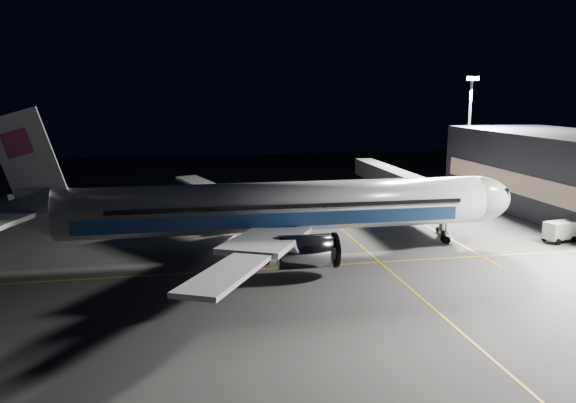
# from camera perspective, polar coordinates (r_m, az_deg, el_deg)

# --- Properties ---
(ground) EXTENTS (200.00, 200.00, 0.00)m
(ground) POSITION_cam_1_polar(r_m,az_deg,el_deg) (64.70, -0.91, -5.12)
(ground) COLOR #4C4C4F
(ground) RESTS_ON ground
(guide_line_main) EXTENTS (0.25, 80.00, 0.01)m
(guide_line_main) POSITION_cam_1_polar(r_m,az_deg,el_deg) (67.04, 7.58, -4.63)
(guide_line_main) COLOR gold
(guide_line_main) RESTS_ON ground
(guide_line_cross) EXTENTS (70.00, 0.25, 0.01)m
(guide_line_cross) POSITION_cam_1_polar(r_m,az_deg,el_deg) (59.05, 0.08, -6.72)
(guide_line_cross) COLOR gold
(guide_line_cross) RESTS_ON ground
(guide_line_side) EXTENTS (0.25, 40.00, 0.01)m
(guide_line_side) POSITION_cam_1_polar(r_m,az_deg,el_deg) (80.33, 13.52, -2.20)
(guide_line_side) COLOR gold
(guide_line_side) RESTS_ON ground
(airliner) EXTENTS (61.48, 54.22, 16.64)m
(airliner) POSITION_cam_1_polar(r_m,az_deg,el_deg) (63.27, -1.88, -0.68)
(airliner) COLOR silver
(airliner) RESTS_ON ground
(terminal) EXTENTS (18.12, 40.00, 12.00)m
(terminal) POSITION_cam_1_polar(r_m,az_deg,el_deg) (94.80, 26.06, 2.67)
(terminal) COLOR black
(terminal) RESTS_ON ground
(jet_bridge) EXTENTS (3.60, 34.40, 6.30)m
(jet_bridge) POSITION_cam_1_polar(r_m,az_deg,el_deg) (86.72, 11.50, 1.94)
(jet_bridge) COLOR #B2B2B7
(jet_bridge) RESTS_ON ground
(floodlight_mast_north) EXTENTS (2.40, 0.68, 20.70)m
(floodlight_mast_north) POSITION_cam_1_polar(r_m,az_deg,el_deg) (106.13, 17.94, 7.51)
(floodlight_mast_north) COLOR #59595E
(floodlight_mast_north) RESTS_ON ground
(service_truck) EXTENTS (5.27, 3.17, 2.53)m
(service_truck) POSITION_cam_1_polar(r_m,az_deg,el_deg) (76.53, 26.09, -2.67)
(service_truck) COLOR silver
(service_truck) RESTS_ON ground
(baggage_tug) EXTENTS (2.35, 1.93, 1.63)m
(baggage_tug) POSITION_cam_1_polar(r_m,az_deg,el_deg) (74.15, -5.50, -2.45)
(baggage_tug) COLOR black
(baggage_tug) RESTS_ON ground
(safety_cone_a) EXTENTS (0.38, 0.38, 0.56)m
(safety_cone_a) POSITION_cam_1_polar(r_m,az_deg,el_deg) (77.68, -4.76, -2.17)
(safety_cone_a) COLOR #FD580A
(safety_cone_a) RESTS_ON ground
(safety_cone_b) EXTENTS (0.45, 0.45, 0.68)m
(safety_cone_b) POSITION_cam_1_polar(r_m,az_deg,el_deg) (73.40, -0.03, -2.87)
(safety_cone_b) COLOR #FD580A
(safety_cone_b) RESTS_ON ground
(safety_cone_c) EXTENTS (0.35, 0.35, 0.53)m
(safety_cone_c) POSITION_cam_1_polar(r_m,az_deg,el_deg) (72.62, -7.75, -3.19)
(safety_cone_c) COLOR #FD580A
(safety_cone_c) RESTS_ON ground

